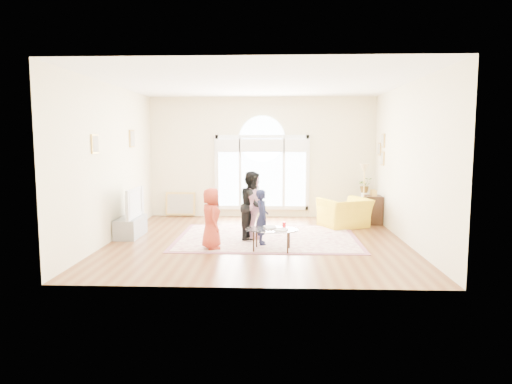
{
  "coord_description": "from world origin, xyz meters",
  "views": [
    {
      "loc": [
        0.35,
        -9.23,
        2.09
      ],
      "look_at": [
        -0.05,
        0.3,
        0.98
      ],
      "focal_mm": 32.0,
      "sensor_mm": 36.0,
      "label": 1
    }
  ],
  "objects_px": {
    "tv_console": "(131,227)",
    "coffee_table": "(272,230)",
    "area_rug": "(267,238)",
    "television": "(130,203)",
    "armchair": "(345,213)"
  },
  "relations": [
    {
      "from": "television",
      "to": "coffee_table",
      "type": "distance_m",
      "value": 3.26
    },
    {
      "from": "tv_console",
      "to": "coffee_table",
      "type": "height_order",
      "value": "coffee_table"
    },
    {
      "from": "television",
      "to": "armchair",
      "type": "bearing_deg",
      "value": 14.94
    },
    {
      "from": "area_rug",
      "to": "coffee_table",
      "type": "relative_size",
      "value": 3.42
    },
    {
      "from": "tv_console",
      "to": "coffee_table",
      "type": "xyz_separation_m",
      "value": [
        3.05,
        -1.15,
        0.19
      ]
    },
    {
      "from": "area_rug",
      "to": "armchair",
      "type": "xyz_separation_m",
      "value": [
        1.83,
        1.3,
        0.33
      ]
    },
    {
      "from": "area_rug",
      "to": "armchair",
      "type": "bearing_deg",
      "value": 35.34
    },
    {
      "from": "television",
      "to": "armchair",
      "type": "distance_m",
      "value": 4.94
    },
    {
      "from": "tv_console",
      "to": "television",
      "type": "relative_size",
      "value": 0.92
    },
    {
      "from": "area_rug",
      "to": "armchair",
      "type": "height_order",
      "value": "armchair"
    },
    {
      "from": "area_rug",
      "to": "television",
      "type": "height_order",
      "value": "television"
    },
    {
      "from": "television",
      "to": "armchair",
      "type": "xyz_separation_m",
      "value": [
        4.76,
        1.27,
        -0.39
      ]
    },
    {
      "from": "area_rug",
      "to": "armchair",
      "type": "distance_m",
      "value": 2.26
    },
    {
      "from": "armchair",
      "to": "television",
      "type": "bearing_deg",
      "value": -10.83
    },
    {
      "from": "coffee_table",
      "to": "tv_console",
      "type": "bearing_deg",
      "value": 165.57
    }
  ]
}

